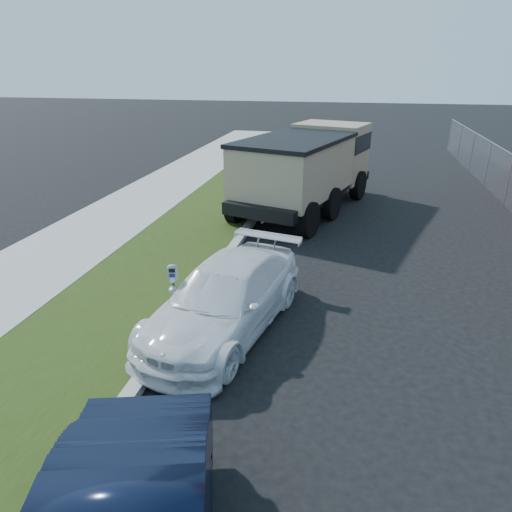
# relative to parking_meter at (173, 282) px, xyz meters

# --- Properties ---
(ground) EXTENTS (120.00, 120.00, 0.00)m
(ground) POSITION_rel_parking_meter_xyz_m (2.64, 0.58, -1.02)
(ground) COLOR black
(ground) RESTS_ON ground
(streetside) EXTENTS (6.12, 50.00, 0.15)m
(streetside) POSITION_rel_parking_meter_xyz_m (-2.93, 2.58, -0.96)
(streetside) COLOR gray
(streetside) RESTS_ON ground
(parking_meter) EXTENTS (0.20, 0.15, 1.25)m
(parking_meter) POSITION_rel_parking_meter_xyz_m (0.00, 0.00, 0.00)
(parking_meter) COLOR #3F4247
(parking_meter) RESTS_ON ground
(white_wagon) EXTENTS (2.73, 4.78, 1.30)m
(white_wagon) POSITION_rel_parking_meter_xyz_m (0.91, 0.29, -0.37)
(white_wagon) COLOR white
(white_wagon) RESTS_ON ground
(dump_truck) EXTENTS (4.49, 7.38, 2.72)m
(dump_truck) POSITION_rel_parking_meter_xyz_m (1.59, 8.76, 0.51)
(dump_truck) COLOR black
(dump_truck) RESTS_ON ground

